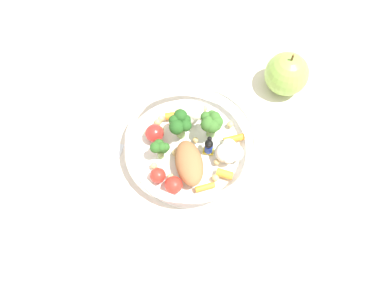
{
  "coord_description": "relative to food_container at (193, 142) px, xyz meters",
  "views": [
    {
      "loc": [
        -0.27,
        0.02,
        0.59
      ],
      "look_at": [
        0.01,
        -0.01,
        0.03
      ],
      "focal_mm": 36.9,
      "sensor_mm": 36.0,
      "label": 1
    }
  ],
  "objects": [
    {
      "name": "folded_napkin",
      "position": [
        -0.01,
        0.19,
        -0.02
      ],
      "size": [
        0.15,
        0.16,
        0.01
      ],
      "primitive_type": "cube",
      "rotation": [
        0.0,
        0.0,
        -0.36
      ],
      "color": "white",
      "rests_on": "ground_plane"
    },
    {
      "name": "loose_apple",
      "position": [
        0.11,
        -0.17,
        0.01
      ],
      "size": [
        0.08,
        0.08,
        0.09
      ],
      "color": "#8CB74C",
      "rests_on": "ground_plane"
    },
    {
      "name": "food_container",
      "position": [
        0.0,
        0.0,
        0.0
      ],
      "size": [
        0.21,
        0.21,
        0.07
      ],
      "color": "white",
      "rests_on": "ground_plane"
    },
    {
      "name": "ground_plane",
      "position": [
        -0.01,
        0.01,
        -0.03
      ],
      "size": [
        2.4,
        2.4,
        0.0
      ],
      "primitive_type": "plane",
      "color": "silver"
    }
  ]
}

